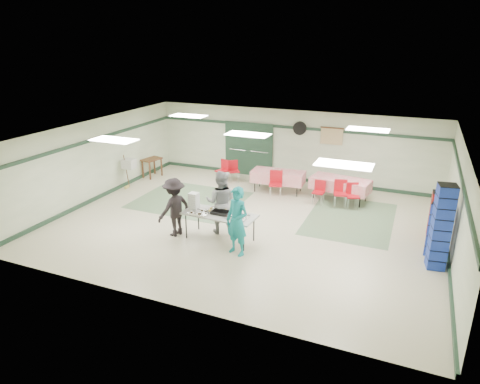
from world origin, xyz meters
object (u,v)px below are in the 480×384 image
at_px(broom, 126,171).
at_px(chair_c, 352,193).
at_px(serving_table, 220,215).
at_px(volunteer_teal, 237,221).
at_px(dining_table_a, 340,184).
at_px(chair_loose_b, 223,168).
at_px(chair_d, 276,181).
at_px(crate_stack_blue_b, 441,227).
at_px(volunteer_dark, 174,207).
at_px(dining_table_b, 278,176).
at_px(printer_table, 152,162).
at_px(chair_b, 319,189).
at_px(crate_stack_red, 437,215).
at_px(chair_a, 340,190).
at_px(crate_stack_blue_a, 438,230).
at_px(office_printer, 129,164).
at_px(chair_loose_a, 233,169).
at_px(volunteer_grey, 221,202).

bearing_deg(broom, chair_c, -3.16).
relative_size(serving_table, volunteer_teal, 1.15).
xyz_separation_m(serving_table, dining_table_a, (2.44, 4.33, -0.15)).
bearing_deg(chair_loose_b, serving_table, -46.61).
bearing_deg(serving_table, chair_d, 87.55).
bearing_deg(crate_stack_blue_b, volunteer_dark, -172.97).
distance_m(dining_table_b, printer_table, 5.13).
relative_size(volunteer_dark, dining_table_b, 0.88).
bearing_deg(chair_b, printer_table, 179.43).
relative_size(crate_stack_red, broom, 1.05).
relative_size(chair_b, crate_stack_blue_b, 0.37).
xyz_separation_m(volunteer_dark, chair_loose_b, (-0.76, 4.81, -0.31)).
distance_m(serving_table, dining_table_a, 4.98).
xyz_separation_m(chair_a, chair_b, (-0.70, -0.01, -0.06)).
height_order(dining_table_b, crate_stack_blue_a, crate_stack_blue_a).
bearing_deg(chair_loose_b, office_printer, -125.55).
height_order(dining_table_a, chair_loose_a, chair_loose_a).
bearing_deg(chair_loose_b, volunteer_teal, -42.06).
relative_size(volunteer_teal, chair_loose_a, 2.20).
xyz_separation_m(chair_d, chair_loose_a, (-2.04, 1.03, -0.08)).
distance_m(chair_b, chair_c, 1.08).
xyz_separation_m(dining_table_b, crate_stack_red, (5.17, -1.88, 0.09)).
relative_size(chair_a, chair_b, 1.12).
bearing_deg(crate_stack_red, chair_c, 152.17).
bearing_deg(crate_stack_red, volunteer_grey, -160.33).
distance_m(volunteer_dark, chair_loose_a, 5.02).
height_order(dining_table_a, dining_table_b, same).
relative_size(serving_table, volunteer_grey, 1.13).
relative_size(printer_table, broom, 0.68).
height_order(chair_d, broom, broom).
bearing_deg(chair_c, chair_a, 159.23).
bearing_deg(dining_table_a, volunteer_teal, -99.70).
height_order(crate_stack_red, printer_table, crate_stack_red).
height_order(crate_stack_blue_a, crate_stack_blue_b, crate_stack_blue_b).
height_order(crate_stack_blue_b, printer_table, crate_stack_blue_b).
bearing_deg(office_printer, chair_a, 4.69).
bearing_deg(volunteer_teal, dining_table_a, 88.85).
height_order(chair_loose_a, office_printer, office_printer).
height_order(volunteer_grey, printer_table, volunteer_grey).
relative_size(volunteer_teal, office_printer, 4.13).
relative_size(chair_c, office_printer, 1.94).
bearing_deg(broom, crate_stack_blue_b, -22.33).
xyz_separation_m(chair_a, chair_loose_a, (-4.25, 1.03, -0.05)).
xyz_separation_m(serving_table, broom, (-4.97, 2.56, -0.07)).
bearing_deg(chair_loose_b, volunteer_dark, -61.48).
xyz_separation_m(office_printer, broom, (-0.08, -0.07, -0.27)).
distance_m(volunteer_grey, chair_loose_a, 4.62).
distance_m(chair_d, printer_table, 5.24).
height_order(serving_table, printer_table, serving_table).
relative_size(crate_stack_blue_b, broom, 1.68).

